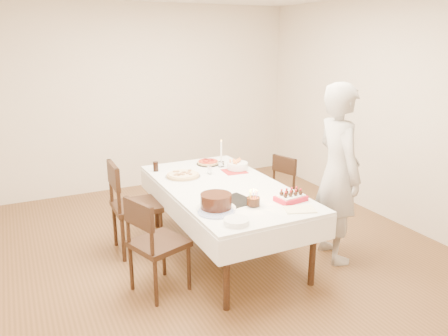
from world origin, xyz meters
name	(u,v)px	position (x,y,z in m)	size (l,w,h in m)	color
floor	(223,249)	(0.00, 0.00, 0.00)	(5.00, 5.00, 0.00)	#52371C
wall_back	(150,98)	(0.00, 2.50, 1.35)	(4.50, 0.04, 2.70)	beige
wall_front	(438,213)	(0.00, -2.50, 1.35)	(4.50, 0.04, 2.70)	beige
wall_right	(388,111)	(2.25, 0.00, 1.35)	(0.04, 5.00, 2.70)	beige
dining_table	(224,219)	(-0.02, -0.07, 0.38)	(1.14, 2.14, 0.75)	white
chair_right_savory	(274,192)	(0.85, 0.34, 0.42)	(0.43, 0.43, 0.83)	black
chair_left_savory	(136,206)	(-0.83, 0.39, 0.50)	(0.51, 0.51, 1.00)	black
chair_left_dessert	(159,244)	(-0.86, -0.47, 0.46)	(0.47, 0.47, 0.92)	black
person	(338,174)	(0.96, -0.65, 0.91)	(0.66, 0.43, 1.81)	#BBB5B1
pizza_white	(183,175)	(-0.30, 0.39, 0.77)	(0.38, 0.38, 0.04)	beige
pizza_pepperoni	(208,162)	(0.16, 0.73, 0.77)	(0.28, 0.28, 0.04)	red
red_placemat	(234,171)	(0.30, 0.33, 0.75)	(0.25, 0.25, 0.01)	#B21E1E
pasta_bowl	(237,166)	(0.37, 0.38, 0.80)	(0.24, 0.24, 0.08)	white
taper_candle	(221,153)	(0.25, 0.57, 0.92)	(0.07, 0.07, 0.33)	white
shaker_pair	(210,170)	(0.01, 0.35, 0.80)	(0.08, 0.08, 0.09)	white
cola_glass	(156,166)	(-0.50, 0.73, 0.81)	(0.06, 0.06, 0.11)	black
layer_cake	(216,201)	(-0.37, -0.60, 0.82)	(0.35, 0.35, 0.14)	black
cake_board	(235,201)	(-0.13, -0.51, 0.75)	(0.32, 0.32, 0.01)	black
birthday_cake	(253,198)	(-0.03, -0.69, 0.83)	(0.12, 0.12, 0.13)	#36190E
strawberry_box	(291,197)	(0.34, -0.73, 0.78)	(0.28, 0.18, 0.07)	#B11428
box_lid	(300,210)	(0.29, -0.95, 0.75)	(0.27, 0.18, 0.02)	beige
plate_stack	(236,221)	(-0.36, -0.97, 0.77)	(0.21, 0.21, 0.04)	white
china_plate	(216,212)	(-0.40, -0.68, 0.76)	(0.32, 0.32, 0.01)	white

